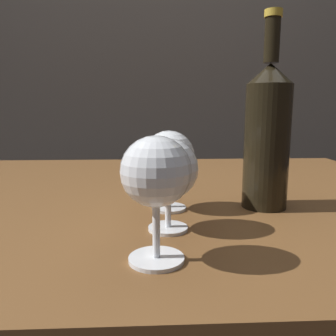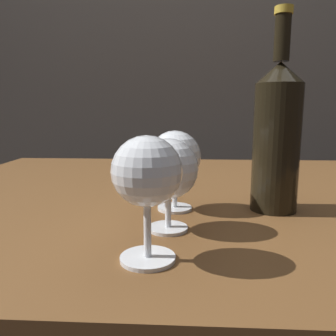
{
  "view_description": "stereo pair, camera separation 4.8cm",
  "coord_description": "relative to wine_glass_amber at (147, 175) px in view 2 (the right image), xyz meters",
  "views": [
    {
      "loc": [
        -0.04,
        -0.71,
        0.92
      ],
      "look_at": [
        -0.02,
        -0.24,
        0.83
      ],
      "focal_mm": 36.0,
      "sensor_mm": 36.0,
      "label": 1
    },
    {
      "loc": [
        0.01,
        -0.71,
        0.92
      ],
      "look_at": [
        -0.02,
        -0.24,
        0.83
      ],
      "focal_mm": 36.0,
      "sensor_mm": 36.0,
      "label": 2
    }
  ],
  "objects": [
    {
      "name": "wine_glass_pinot",
      "position": [
        0.02,
        0.2,
        -0.01
      ],
      "size": [
        0.09,
        0.09,
        0.14
      ],
      "color": "white",
      "rests_on": "dining_table"
    },
    {
      "name": "dining_table",
      "position": [
        0.04,
        0.34,
        -0.2
      ],
      "size": [
        1.17,
        0.91,
        0.74
      ],
      "color": "brown",
      "rests_on": "ground_plane"
    },
    {
      "name": "wine_glass_amber",
      "position": [
        0.0,
        0.0,
        0.0
      ],
      "size": [
        0.08,
        0.08,
        0.15
      ],
      "color": "white",
      "rests_on": "dining_table"
    },
    {
      "name": "wine_bottle",
      "position": [
        0.2,
        0.21,
        0.03
      ],
      "size": [
        0.08,
        0.08,
        0.34
      ],
      "color": "black",
      "rests_on": "dining_table"
    },
    {
      "name": "back_wall",
      "position": [
        0.04,
        1.31,
        0.46
      ],
      "size": [
        5.0,
        0.08,
        2.6
      ],
      "primitive_type": "cube",
      "color": "#59544F",
      "rests_on": "ground_plane"
    },
    {
      "name": "wine_glass_chardonnay",
      "position": [
        0.02,
        0.1,
        -0.01
      ],
      "size": [
        0.09,
        0.09,
        0.14
      ],
      "color": "white",
      "rests_on": "dining_table"
    }
  ]
}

